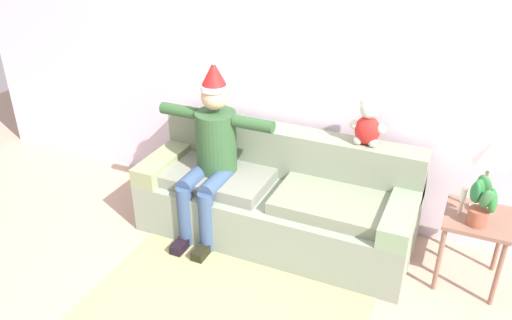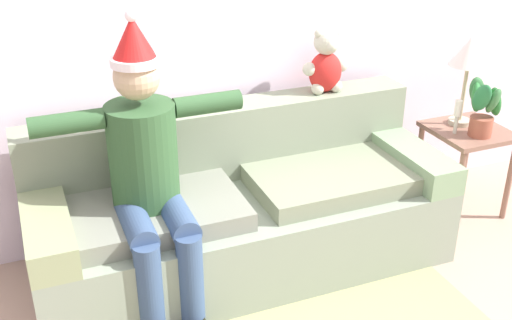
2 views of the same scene
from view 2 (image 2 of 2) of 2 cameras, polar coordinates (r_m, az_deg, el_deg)
name	(u,v)px [view 2 (image 2 of 2)]	position (r m, az deg, el deg)	size (l,w,h in m)	color
back_wall	(206,9)	(3.64, -4.57, 13.41)	(7.00, 0.10, 2.70)	silver
couch	(240,209)	(3.56, -1.46, -4.44)	(2.28, 0.87, 0.86)	gray
person_seated	(148,168)	(3.08, -9.72, -0.76)	(1.02, 0.77, 1.52)	#2F542E
teddy_bear	(326,64)	(3.74, 6.32, 8.63)	(0.29, 0.17, 0.38)	red
side_table	(467,144)	(4.23, 18.50, 1.41)	(0.46, 0.48, 0.58)	#855E4D
table_lamp	(469,56)	(4.12, 18.70, 8.91)	(0.24, 0.24, 0.57)	#AFAB91
potted_plant	(483,106)	(4.06, 19.85, 4.58)	(0.22, 0.25, 0.37)	#9F523D
candle_tall	(458,112)	(4.05, 17.75, 4.12)	(0.04, 0.04, 0.22)	beige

